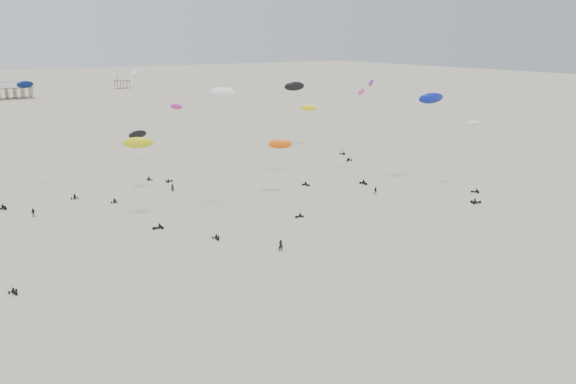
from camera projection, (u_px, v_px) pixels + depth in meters
ground_plane at (108, 137)px, 189.47m from camera, size 900.00×900.00×0.00m
pavilion_main at (11, 91)px, 304.42m from camera, size 21.00×13.00×9.80m
pavilion_small at (122, 83)px, 365.53m from camera, size 9.00×7.00×8.00m
rig_0 at (221, 119)px, 94.47m from camera, size 7.49×8.17×24.95m
rig_1 at (51, 142)px, 114.52m from camera, size 9.10×5.32×24.57m
rig_2 at (368, 124)px, 128.07m from camera, size 5.67×5.32×23.75m
rig_4 at (132, 149)px, 116.27m from camera, size 9.70×4.35×14.54m
rig_5 at (296, 102)px, 125.44m from camera, size 5.12×5.95×23.45m
rig_6 at (174, 128)px, 135.07m from camera, size 8.32×10.36×18.23m
rig_7 at (435, 106)px, 121.01m from camera, size 10.81×11.65×22.49m
rig_9 at (141, 157)px, 96.70m from camera, size 5.60×4.83×16.66m
rig_10 at (474, 157)px, 117.03m from camera, size 8.58×9.24×16.52m
rig_11 at (359, 107)px, 153.68m from camera, size 9.42×5.67×19.51m
rig_12 at (282, 151)px, 113.70m from camera, size 7.11×15.11×16.47m
rig_14 at (313, 113)px, 168.90m from camera, size 5.69×18.10×18.17m
rig_15 at (138, 95)px, 135.08m from camera, size 4.46×13.26×25.77m
spectator_0 at (281, 251)px, 89.24m from camera, size 1.01×1.01×2.32m
spectator_1 at (376, 194)px, 121.38m from camera, size 1.04×1.01×1.88m
spectator_2 at (34, 217)px, 106.19m from camera, size 1.29×0.80×2.06m
spectator_3 at (173, 192)px, 123.12m from camera, size 0.99×0.95×2.24m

